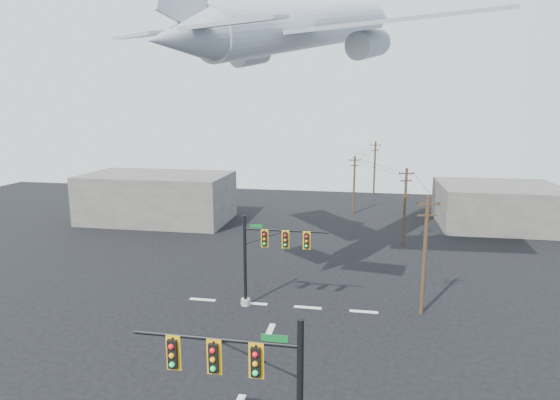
% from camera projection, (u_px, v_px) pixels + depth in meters
% --- Properties ---
extents(lane_markings, '(14.00, 21.20, 0.01)m').
position_uv_depth(lane_markings, '(261.00, 351.00, 27.80)').
color(lane_markings, silver).
rests_on(lane_markings, ground).
extents(signal_mast_near, '(6.57, 0.78, 7.09)m').
position_uv_depth(signal_mast_near, '(257.00, 396.00, 16.92)').
color(signal_mast_near, '#9C988D').
rests_on(signal_mast_near, ground).
extents(signal_mast_far, '(6.30, 0.74, 6.76)m').
position_uv_depth(signal_mast_far, '(265.00, 257.00, 33.27)').
color(signal_mast_far, '#9C988D').
rests_on(signal_mast_far, ground).
extents(utility_pole_a, '(1.66, 0.53, 8.43)m').
position_uv_depth(utility_pole_a, '(425.00, 254.00, 32.04)').
color(utility_pole_a, '#482F1E').
rests_on(utility_pole_a, ground).
extents(utility_pole_b, '(1.59, 0.68, 8.19)m').
position_uv_depth(utility_pole_b, '(405.00, 206.00, 48.11)').
color(utility_pole_b, '#482F1E').
rests_on(utility_pole_b, ground).
extents(utility_pole_c, '(1.55, 0.61, 7.83)m').
position_uv_depth(utility_pole_c, '(354.00, 184.00, 63.15)').
color(utility_pole_c, '#482F1E').
rests_on(utility_pole_c, ground).
extents(utility_pole_d, '(1.81, 0.46, 8.79)m').
position_uv_depth(utility_pole_d, '(375.00, 167.00, 76.66)').
color(utility_pole_d, '#482F1E').
rests_on(utility_pole_d, ground).
extents(power_lines, '(7.00, 45.82, 0.31)m').
position_uv_depth(power_lines, '(382.00, 166.00, 54.02)').
color(power_lines, black).
extents(airliner, '(26.98, 29.51, 8.76)m').
position_uv_depth(airliner, '(306.00, 27.00, 35.64)').
color(airliner, '#A3A8AF').
extents(building_left, '(18.00, 10.00, 6.00)m').
position_uv_depth(building_left, '(158.00, 197.00, 59.32)').
color(building_left, slate).
rests_on(building_left, ground).
extents(building_right, '(14.00, 12.00, 5.00)m').
position_uv_depth(building_right, '(498.00, 205.00, 56.96)').
color(building_right, slate).
rests_on(building_right, ground).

